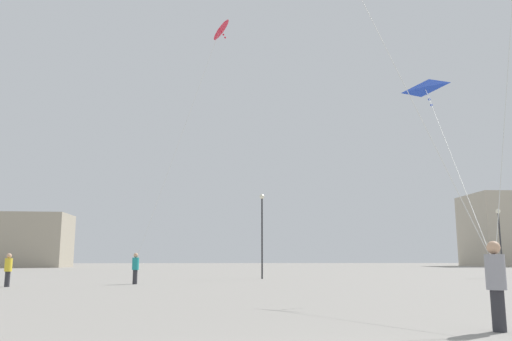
# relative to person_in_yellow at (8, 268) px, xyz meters

# --- Properties ---
(person_in_yellow) EXTENTS (0.38, 0.38, 1.72)m
(person_in_yellow) POSITION_rel_person_in_yellow_xyz_m (0.00, 0.00, 0.00)
(person_in_yellow) COLOR #2D2D33
(person_in_yellow) RESTS_ON ground_plane
(person_in_grey) EXTENTS (0.40, 0.40, 1.82)m
(person_in_grey) POSITION_rel_person_in_yellow_xyz_m (16.82, -17.50, 0.05)
(person_in_grey) COLOR #2D2D33
(person_in_grey) RESTS_ON ground_plane
(person_in_teal) EXTENTS (0.39, 0.39, 1.77)m
(person_in_teal) POSITION_rel_person_in_yellow_xyz_m (6.16, 2.40, 0.02)
(person_in_teal) COLOR #2D2D33
(person_in_teal) RESTS_ON ground_plane
(kite_crimson_diamond) EXTENTS (5.24, 4.61, 13.15)m
(kite_crimson_diamond) POSITION_rel_person_in_yellow_xyz_m (10.86, -1.49, 12.84)
(kite_crimson_diamond) COLOR red
(kite_cobalt_delta) EXTENTS (3.24, 9.73, 7.37)m
(kite_cobalt_delta) POSITION_rel_person_in_yellow_xyz_m (19.24, -8.67, 7.22)
(kite_cobalt_delta) COLOR blue
(building_centre_hall) EXTENTS (19.06, 10.34, 8.71)m
(building_centre_hall) POSITION_rel_person_in_yellow_xyz_m (-23.91, 59.01, 3.41)
(building_centre_hall) COLOR #A39984
(building_centre_hall) RESTS_ON ground_plane
(lamppost_east) EXTENTS (0.36, 0.36, 5.29)m
(lamppost_east) POSITION_rel_person_in_yellow_xyz_m (32.72, 11.01, 2.57)
(lamppost_east) COLOR #2D2D30
(lamppost_east) RESTS_ON ground_plane
(lamppost_west) EXTENTS (0.36, 0.36, 6.16)m
(lamppost_west) POSITION_rel_person_in_yellow_xyz_m (14.01, 9.71, 3.07)
(lamppost_west) COLOR #2D2D30
(lamppost_west) RESTS_ON ground_plane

